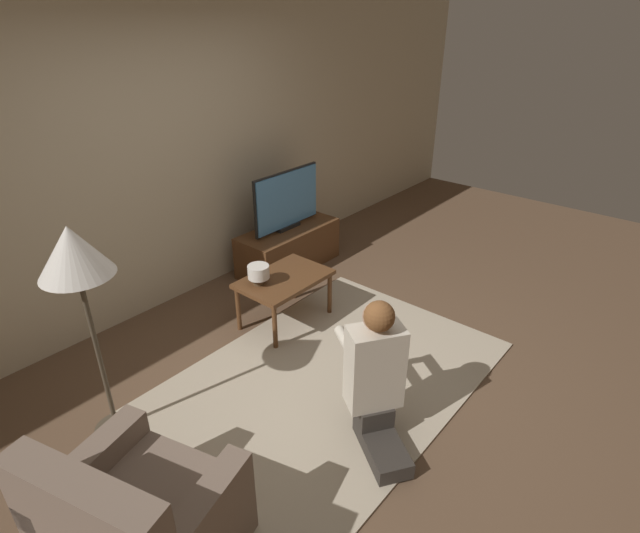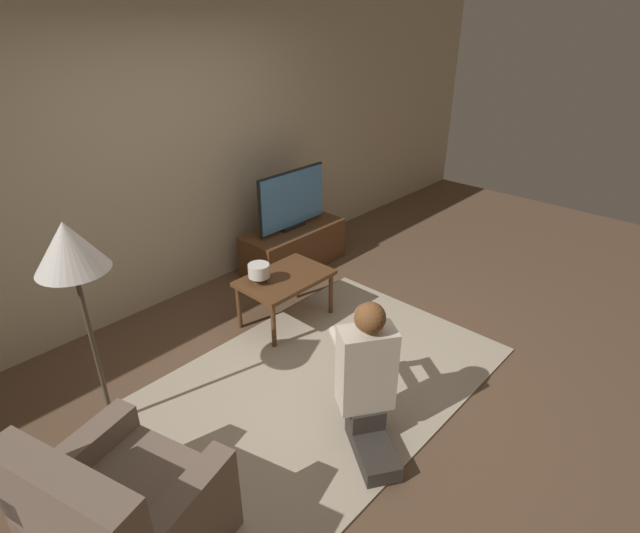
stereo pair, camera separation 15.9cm
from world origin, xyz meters
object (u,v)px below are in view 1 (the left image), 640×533
table_lamp (259,273)px  coffee_table (284,282)px  person_kneeling (375,375)px  armchair (141,523)px  tv (287,200)px  floor_lamp (75,263)px

table_lamp → coffee_table: bearing=-19.4°
coffee_table → person_kneeling: person_kneeling is taller
armchair → tv: bearing=-74.3°
coffee_table → floor_lamp: (-1.67, -0.04, 0.85)m
tv → table_lamp: 1.21m
tv → floor_lamp: bearing=-163.1°
table_lamp → tv: bearing=31.9°
coffee_table → armchair: (-2.03, -0.98, -0.11)m
floor_lamp → armchair: (-0.36, -0.94, -0.96)m
coffee_table → floor_lamp: size_ratio=0.53×
tv → floor_lamp: 2.62m
coffee_table → floor_lamp: bearing=-178.7°
armchair → table_lamp: bearing=-74.9°
coffee_table → armchair: bearing=-154.2°
table_lamp → armchair: bearing=-149.7°
tv → coffee_table: (-0.80, -0.71, -0.37)m
tv → floor_lamp: (-2.46, -0.75, 0.49)m
armchair → person_kneeling: (1.42, -0.38, 0.21)m
floor_lamp → coffee_table: bearing=1.3°
coffee_table → table_lamp: (-0.22, 0.08, 0.16)m
tv → table_lamp: size_ratio=4.93×
coffee_table → person_kneeling: 1.49m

